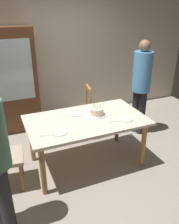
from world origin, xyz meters
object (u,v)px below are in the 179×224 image
(dining_table, at_px, (86,124))
(person_guest, at_px, (141,83))
(chair_spindle_back, at_px, (79,113))
(china_cabinet, at_px, (5,82))
(birthday_cake, at_px, (97,112))
(plate_far_side, at_px, (75,114))
(plate_near_guest, at_px, (125,119))
(plate_near_celebrant, at_px, (59,132))

(dining_table, height_order, person_guest, person_guest)
(dining_table, distance_m, person_guest, 1.40)
(chair_spindle_back, distance_m, china_cabinet, 1.44)
(birthday_cake, bearing_deg, china_cabinet, 126.66)
(dining_table, xyz_separation_m, chair_spindle_back, (0.19, 0.80, -0.21))
(birthday_cake, relative_size, plate_far_side, 1.27)
(chair_spindle_back, xyz_separation_m, china_cabinet, (-1.12, 0.76, 0.49))
(birthday_cake, distance_m, chair_spindle_back, 0.82)
(dining_table, height_order, plate_near_guest, plate_near_guest)
(plate_far_side, bearing_deg, plate_near_guest, -36.72)
(plate_near_guest, bearing_deg, plate_far_side, 143.28)
(dining_table, bearing_deg, chair_spindle_back, 76.71)
(birthday_cake, xyz_separation_m, china_cabinet, (-1.12, 1.50, 0.15))
(dining_table, height_order, china_cabinet, china_cabinet)
(plate_far_side, xyz_separation_m, china_cabinet, (-0.85, 1.34, 0.19))
(plate_near_guest, bearing_deg, plate_near_celebrant, 180.00)
(plate_near_guest, bearing_deg, person_guest, 44.49)
(plate_near_celebrant, relative_size, plate_far_side, 1.00)
(plate_near_guest, distance_m, person_guest, 1.09)
(plate_near_celebrant, distance_m, plate_near_guest, 0.96)
(plate_near_guest, relative_size, person_guest, 0.13)
(plate_near_celebrant, relative_size, chair_spindle_back, 0.23)
(dining_table, bearing_deg, person_guest, 22.66)
(dining_table, relative_size, person_guest, 0.98)
(plate_near_celebrant, height_order, plate_near_guest, same)
(dining_table, relative_size, plate_near_celebrant, 7.63)
(plate_near_celebrant, height_order, person_guest, person_guest)
(birthday_cake, height_order, chair_spindle_back, chair_spindle_back)
(birthday_cake, relative_size, chair_spindle_back, 0.29)
(dining_table, height_order, plate_near_celebrant, plate_near_celebrant)
(plate_far_side, relative_size, person_guest, 0.13)
(dining_table, bearing_deg, plate_near_celebrant, -154.61)
(plate_far_side, height_order, china_cabinet, china_cabinet)
(birthday_cake, bearing_deg, plate_near_guest, -40.98)
(dining_table, xyz_separation_m, person_guest, (1.26, 0.53, 0.31))
(dining_table, distance_m, plate_far_side, 0.25)
(birthday_cake, xyz_separation_m, plate_far_side, (-0.27, 0.16, -0.04))
(dining_table, relative_size, plate_near_guest, 7.63)
(plate_near_guest, height_order, person_guest, person_guest)
(dining_table, distance_m, plate_near_celebrant, 0.52)
(birthday_cake, distance_m, plate_near_celebrant, 0.71)
(plate_far_side, relative_size, chair_spindle_back, 0.23)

